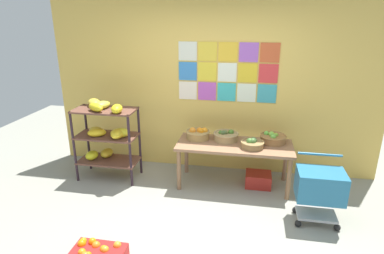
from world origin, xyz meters
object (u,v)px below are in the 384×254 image
object	(u,v)px
fruit_basket_left	(226,136)
shopping_cart	(320,187)
display_table	(234,149)
fruit_basket_back_right	(252,143)
fruit_basket_back_left	(273,138)
produce_crate_under_table	(258,180)
banana_shelf_unit	(105,131)
fruit_basket_right	(198,134)

from	to	relation	value
fruit_basket_left	shopping_cart	xyz separation A→B (m)	(1.17, -0.84, -0.25)
display_table	fruit_basket_left	world-z (taller)	fruit_basket_left
fruit_basket_back_right	fruit_basket_back_left	distance (m)	0.38
display_table	produce_crate_under_table	distance (m)	0.59
fruit_basket_left	fruit_basket_back_left	distance (m)	0.66
display_table	fruit_basket_left	distance (m)	0.23
fruit_basket_back_right	shopping_cart	bearing A→B (deg)	-38.69
produce_crate_under_table	fruit_basket_left	bearing A→B (deg)	170.60
banana_shelf_unit	display_table	xyz separation A→B (m)	(1.88, 0.11, -0.19)
fruit_basket_right	fruit_basket_back_right	bearing A→B (deg)	-15.13
produce_crate_under_table	shopping_cart	world-z (taller)	shopping_cart
fruit_basket_right	produce_crate_under_table	bearing A→B (deg)	-5.61
produce_crate_under_table	shopping_cart	distance (m)	1.08
banana_shelf_unit	fruit_basket_back_left	distance (m)	2.43
fruit_basket_back_right	fruit_basket_back_left	bearing A→B (deg)	40.71
display_table	shopping_cart	xyz separation A→B (m)	(1.04, -0.73, -0.10)
fruit_basket_right	display_table	bearing A→B (deg)	-12.39
produce_crate_under_table	shopping_cart	xyz separation A→B (m)	(0.68, -0.76, 0.37)
fruit_basket_right	fruit_basket_back_left	size ratio (longest dim) A/B	0.95
fruit_basket_left	produce_crate_under_table	size ratio (longest dim) A/B	1.00
banana_shelf_unit	shopping_cart	xyz separation A→B (m)	(2.92, -0.62, -0.29)
shopping_cart	fruit_basket_right	bearing A→B (deg)	144.64
fruit_basket_back_left	banana_shelf_unit	bearing A→B (deg)	-173.87
shopping_cart	produce_crate_under_table	bearing A→B (deg)	124.57
fruit_basket_back_right	fruit_basket_back_left	world-z (taller)	fruit_basket_back_left
display_table	banana_shelf_unit	bearing A→B (deg)	-176.75
fruit_basket_back_right	fruit_basket_back_left	xyz separation A→B (m)	(0.29, 0.25, 0.01)
fruit_basket_back_left	shopping_cart	bearing A→B (deg)	-59.94
produce_crate_under_table	display_table	bearing A→B (deg)	-175.28
fruit_basket_back_right	display_table	bearing A→B (deg)	159.03
fruit_basket_back_right	shopping_cart	size ratio (longest dim) A/B	0.40
fruit_basket_back_right	produce_crate_under_table	size ratio (longest dim) A/B	0.88
fruit_basket_back_left	produce_crate_under_table	bearing A→B (deg)	-143.71
display_table	produce_crate_under_table	world-z (taller)	display_table
shopping_cart	fruit_basket_left	bearing A→B (deg)	137.22
banana_shelf_unit	fruit_basket_left	distance (m)	1.76
fruit_basket_left	display_table	bearing A→B (deg)	-39.91
display_table	fruit_basket_back_left	xyz separation A→B (m)	(0.53, 0.15, 0.14)
fruit_basket_left	fruit_basket_right	xyz separation A→B (m)	(-0.41, 0.01, 0.00)
banana_shelf_unit	fruit_basket_right	world-z (taller)	banana_shelf_unit
fruit_basket_left	fruit_basket_back_right	xyz separation A→B (m)	(0.38, -0.21, -0.01)
banana_shelf_unit	fruit_basket_back_right	size ratio (longest dim) A/B	3.75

